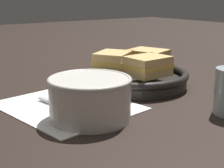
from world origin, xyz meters
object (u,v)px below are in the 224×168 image
spoon (74,110)px  soup_bowl (90,96)px  sandwich_near_right (148,66)px  skillet (136,78)px  sandwich_far_left (148,58)px  sandwich_near_left (113,61)px

spoon → soup_bowl: bearing=5.7°
spoon → sandwich_near_right: bearing=88.5°
spoon → skillet: skillet is taller
spoon → sandwich_far_left: sandwich_far_left is taller
spoon → sandwich_near_right: 0.23m
spoon → sandwich_near_left: sandwich_near_left is taller
skillet → sandwich_near_right: (0.06, -0.01, 0.04)m
spoon → sandwich_near_right: (-0.03, 0.22, 0.06)m
sandwich_near_right → skillet: bearing=167.9°
skillet → sandwich_near_left: sandwich_near_left is taller
soup_bowl → sandwich_near_right: 0.22m
sandwich_near_left → sandwich_near_right: size_ratio=1.24×
soup_bowl → sandwich_near_left: 0.25m
sandwich_near_right → soup_bowl: bearing=-70.5°
spoon → sandwich_near_right: sandwich_near_right is taller
sandwich_far_left → sandwich_near_right: bearing=-42.1°
skillet → sandwich_near_left: 0.07m
spoon → sandwich_near_left: size_ratio=1.36×
soup_bowl → spoon: (-0.04, -0.01, -0.04)m
sandwich_near_left → sandwich_far_left: size_ratio=1.06×
soup_bowl → sandwich_near_right: bearing=109.5°
sandwich_near_right → sandwich_far_left: 0.10m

